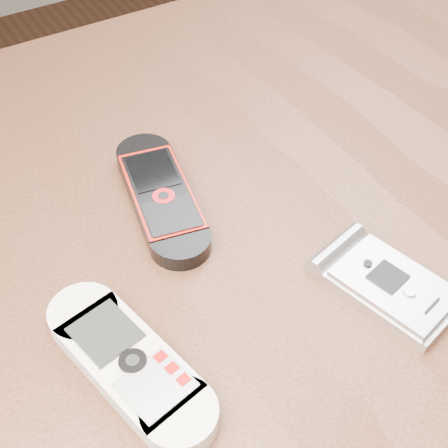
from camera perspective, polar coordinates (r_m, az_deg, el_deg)
table at (r=0.62m, az=-0.40°, el=-7.64°), size 1.20×0.80×0.75m
nokia_white at (r=0.45m, az=-8.71°, el=-12.38°), size 0.09×0.17×0.02m
nokia_black_red at (r=0.56m, az=-5.78°, el=2.64°), size 0.09×0.18×0.02m
motorola_razr at (r=0.51m, az=14.92°, el=-5.41°), size 0.09×0.13×0.02m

